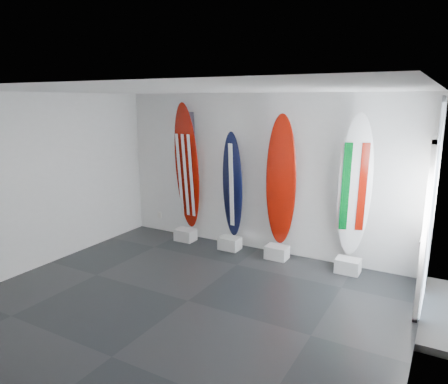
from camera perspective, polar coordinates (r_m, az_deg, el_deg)
The scene contains 16 objects.
floor at distance 6.25m, azimuth -5.02°, elevation -14.77°, with size 6.00×6.00×0.00m, color black.
ceiling at distance 5.55m, azimuth -5.63°, elevation 13.89°, with size 6.00×6.00×0.00m, color white.
wall_back at distance 7.86m, azimuth 5.10°, elevation 2.53°, with size 6.00×6.00×0.00m, color silver.
wall_front at distance 4.02m, azimuth -26.19°, elevation -8.70°, with size 6.00×6.00×0.00m, color silver.
wall_left at distance 7.79m, azimuth -23.79°, elevation 1.41°, with size 5.00×5.00×0.00m, color silver.
wall_right at distance 4.76m, azimuth 26.10°, elevation -5.46°, with size 5.00×5.00×0.00m, color silver.
display_block_usa at distance 8.67m, azimuth -5.35°, elevation -5.92°, with size 0.40×0.30×0.24m, color silver.
surfboard_usa at distance 8.41m, azimuth -5.16°, elevation 3.44°, with size 0.59×0.08×2.60m, color #7E0D04.
display_block_navy at distance 8.15m, azimuth 0.80°, elevation -7.11°, with size 0.40×0.30×0.24m, color silver.
surfboard_navy at distance 7.92m, azimuth 1.18°, elevation 0.96°, with size 0.47×0.08×2.06m, color black.
display_block_swiss at distance 7.75m, azimuth 7.33°, elevation -8.27°, with size 0.40×0.30×0.24m, color silver.
surfboard_swiss at distance 7.48m, azimuth 7.90°, elevation 1.51°, with size 0.55×0.08×2.41m, color #7E0D04.
display_block_italy at distance 7.41m, azimuth 16.77°, elevation -9.75°, with size 0.40×0.30×0.24m, color silver.
surfboard_italy at distance 7.12m, azimuth 17.63°, elevation 0.61°, with size 0.56×0.08×2.46m, color silver.
wall_outlet at distance 9.35m, azimuth -8.92°, elevation -3.16°, with size 0.09×0.02×0.13m, color silver.
glass_door at distance 6.28m, azimuth 26.70°, elevation -2.07°, with size 0.12×1.16×2.85m, color white, non-canonical shape.
Camera 1 is at (3.17, -4.56, 2.88)m, focal length 33.03 mm.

